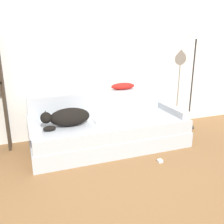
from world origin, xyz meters
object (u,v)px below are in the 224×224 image
at_px(couch, 110,133).
at_px(throw_pillow, 123,86).
at_px(laptop, 105,120).
at_px(dog, 67,117).
at_px(floor_lamp, 196,46).
at_px(power_adapter, 160,161).

height_order(couch, throw_pillow, throw_pillow).
bearing_deg(couch, throw_pillow, 47.84).
bearing_deg(laptop, dog, -175.84).
distance_m(couch, floor_lamp, 2.02).
distance_m(couch, power_adapter, 0.86).
relative_size(dog, floor_lamp, 0.39).
height_order(couch, power_adapter, couch).
height_order(couch, floor_lamp, floor_lamp).
xyz_separation_m(throw_pillow, power_adapter, (0.07, -1.12, -0.80)).
height_order(laptop, power_adapter, laptop).
xyz_separation_m(floor_lamp, power_adapter, (-1.14, -0.94, -1.41)).
bearing_deg(floor_lamp, throw_pillow, 171.48).
relative_size(couch, laptop, 6.99).
height_order(laptop, floor_lamp, floor_lamp).
bearing_deg(floor_lamp, power_adapter, -140.42).
height_order(floor_lamp, power_adapter, floor_lamp).
bearing_deg(floor_lamp, couch, -171.58).
height_order(laptop, throw_pillow, throw_pillow).
bearing_deg(dog, power_adapter, -31.43).
bearing_deg(couch, power_adapter, -57.35).
xyz_separation_m(couch, dog, (-0.63, -0.05, 0.34)).
xyz_separation_m(dog, laptop, (0.55, 0.04, -0.12)).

